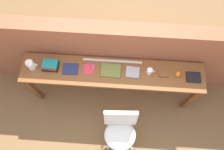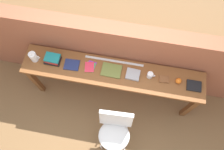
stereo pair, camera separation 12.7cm
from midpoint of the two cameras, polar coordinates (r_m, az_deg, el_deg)
ground_plane at (r=3.69m, az=0.30°, el=-9.00°), size 40.00×40.00×0.00m
brick_wall_back at (r=3.25m, az=2.36°, el=4.92°), size 6.00×0.20×1.42m
sideboard at (r=3.08m, az=1.35°, el=-0.36°), size 2.50×0.44×0.88m
chair_white_moulded at (r=3.10m, az=1.93°, el=-14.21°), size 0.46×0.47×0.89m
pitcher_white at (r=3.13m, az=-18.71°, el=4.48°), size 0.14×0.10×0.18m
book_stack_leftmost at (r=3.08m, az=-14.15°, el=3.97°), size 0.22×0.16×0.09m
magazine_cycling at (r=3.02m, az=-9.28°, el=2.59°), size 0.21×0.17×0.02m
pamphlet_pile_colourful at (r=2.99m, az=-4.53°, el=2.13°), size 0.16×0.19×0.01m
book_open_centre at (r=2.95m, az=1.08°, el=1.15°), size 0.27×0.20×0.02m
book_grey_hardcover at (r=2.94m, az=6.70°, el=0.09°), size 0.19×0.17×0.03m
mug at (r=2.94m, az=11.15°, el=-0.10°), size 0.11×0.08×0.09m
leather_journal_brown at (r=2.99m, az=14.63°, el=-1.10°), size 0.14×0.11×0.02m
sports_ball_small at (r=3.01m, az=18.15°, el=-1.53°), size 0.08×0.08×0.08m
book_repair_rightmost at (r=3.08m, az=21.74°, el=-2.72°), size 0.19×0.15×0.03m
ruler_metal_back_edge at (r=3.02m, az=1.79°, el=3.62°), size 0.82×0.03×0.00m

